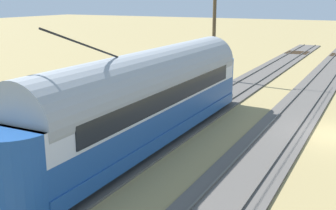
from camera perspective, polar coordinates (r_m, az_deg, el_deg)
ground_plane at (r=22.07m, az=21.83°, el=-3.89°), size 220.00×220.00×0.00m
track_third_siding at (r=22.67m, az=15.62°, el=-2.75°), size 2.80×80.00×0.18m
track_outer_siding at (r=24.09m, az=3.89°, el=-1.22°), size 2.80×80.00×0.18m
vintage_streetcar at (r=18.78m, az=-2.66°, el=1.24°), size 2.65×18.18×5.51m
catenary_pole_foreground at (r=33.73m, az=6.42°, el=9.69°), size 3.15×0.28×7.24m
spare_tie_stack at (r=26.85m, az=-0.55°, el=0.93°), size 2.40×2.40×0.54m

